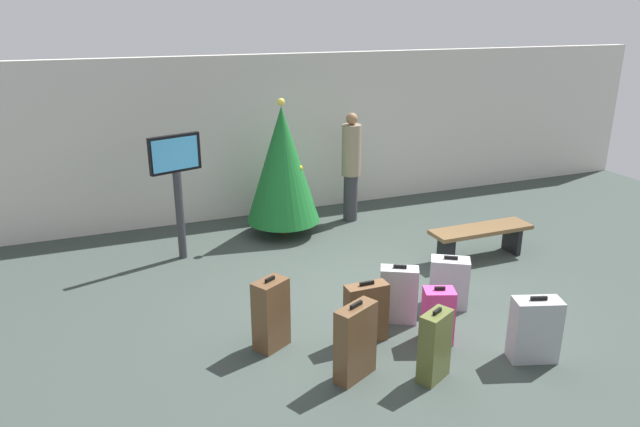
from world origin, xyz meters
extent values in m
plane|color=#38423D|center=(0.00, 0.00, 0.00)|extent=(16.00, 16.00, 0.00)
cube|color=beige|center=(0.00, 3.98, 1.41)|extent=(16.00, 0.20, 2.82)
cylinder|color=#4C3319|center=(-0.27, 2.77, 0.12)|extent=(0.12, 0.12, 0.24)
cone|color=#196628|center=(-0.27, 2.77, 1.18)|extent=(1.20, 1.20, 1.88)
sphere|color=#F2D84C|center=(-0.27, 2.77, 2.18)|extent=(0.12, 0.12, 0.12)
sphere|color=blue|center=(-0.32, 2.99, 1.36)|extent=(0.08, 0.08, 0.08)
sphere|color=yellow|center=(-0.03, 2.60, 1.15)|extent=(0.08, 0.08, 0.08)
sphere|color=blue|center=(-0.12, 3.15, 0.77)|extent=(0.08, 0.08, 0.08)
cylinder|color=#333338|center=(-2.00, 2.39, 0.66)|extent=(0.12, 0.12, 1.33)
cube|color=black|center=(-2.00, 2.39, 1.60)|extent=(0.76, 0.31, 0.54)
cube|color=#4CB2F2|center=(-2.00, 2.34, 1.60)|extent=(0.66, 0.22, 0.46)
cube|color=brown|center=(2.13, 0.72, 0.45)|extent=(1.58, 0.44, 0.06)
cube|color=black|center=(1.53, 0.72, 0.21)|extent=(0.08, 0.35, 0.42)
cube|color=black|center=(2.72, 0.72, 0.21)|extent=(0.08, 0.35, 0.42)
cylinder|color=#333338|center=(1.04, 2.98, 0.41)|extent=(0.25, 0.25, 0.82)
cylinder|color=gray|center=(1.04, 2.98, 1.26)|extent=(0.36, 0.36, 0.88)
sphere|color=#8C6647|center=(1.04, 2.98, 1.80)|extent=(0.20, 0.20, 0.20)
cube|color=brown|center=(-0.89, -1.33, 0.40)|extent=(0.50, 0.37, 0.79)
cube|color=black|center=(-0.89, -1.33, 0.81)|extent=(0.16, 0.10, 0.04)
cube|color=brown|center=(-1.50, -0.48, 0.40)|extent=(0.44, 0.39, 0.80)
cube|color=black|center=(-1.50, -0.48, 0.82)|extent=(0.13, 0.09, 0.04)
cube|color=#E5388C|center=(0.25, -1.05, 0.31)|extent=(0.40, 0.35, 0.63)
cube|color=black|center=(0.25, -1.05, 0.65)|extent=(0.12, 0.07, 0.04)
cube|color=#9EA0A5|center=(0.99, -1.74, 0.35)|extent=(0.55, 0.39, 0.70)
cube|color=black|center=(0.99, -1.74, 0.72)|extent=(0.17, 0.08, 0.04)
cube|color=brown|center=(-0.49, -0.75, 0.34)|extent=(0.48, 0.19, 0.69)
cube|color=black|center=(-0.49, -0.75, 0.71)|extent=(0.17, 0.03, 0.04)
cube|color=#59602D|center=(-0.18, -1.65, 0.37)|extent=(0.40, 0.33, 0.74)
cube|color=black|center=(-0.18, -1.65, 0.76)|extent=(0.12, 0.08, 0.04)
cube|color=#9EA0A5|center=(0.07, -0.49, 0.34)|extent=(0.49, 0.40, 0.68)
cube|color=black|center=(0.07, -0.49, 0.70)|extent=(0.15, 0.10, 0.04)
cube|color=#9EA0A5|center=(0.84, -0.39, 0.32)|extent=(0.54, 0.48, 0.63)
cube|color=black|center=(0.84, -0.39, 0.65)|extent=(0.16, 0.11, 0.04)
camera|label=1|loc=(-3.11, -5.90, 3.50)|focal=32.84mm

